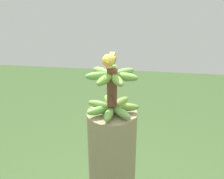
{
  "coord_description": "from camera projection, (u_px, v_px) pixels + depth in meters",
  "views": [
    {
      "loc": [
        0.17,
        -1.34,
        2.03
      ],
      "look_at": [
        0.0,
        0.0,
        1.42
      ],
      "focal_mm": 48.09,
      "sensor_mm": 36.0,
      "label": 1
    }
  ],
  "objects": [
    {
      "name": "perched_bird",
      "position": [
        109.0,
        60.0,
        1.4
      ],
      "size": [
        0.06,
        0.21,
        0.09
      ],
      "color": "#C68933",
      "rests_on": "banana_bunch"
    },
    {
      "name": "banana_bunch",
      "position": [
        112.0,
        92.0,
        1.48
      ],
      "size": [
        0.28,
        0.27,
        0.24
      ],
      "color": "brown",
      "rests_on": "banana_tree"
    }
  ]
}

